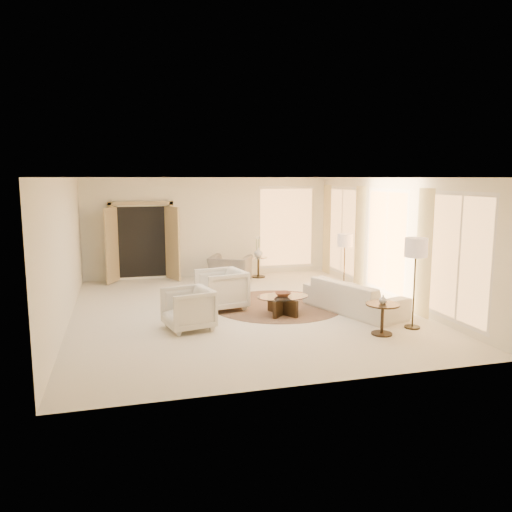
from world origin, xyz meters
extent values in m
cube|color=silver|center=(0.00, 0.00, -0.01)|extent=(7.00, 8.00, 0.02)
cube|color=white|center=(0.00, 0.00, 2.80)|extent=(7.00, 8.00, 0.02)
cube|color=#EEE7CE|center=(0.00, 4.00, 1.40)|extent=(7.00, 0.04, 2.80)
cube|color=#EEE7CE|center=(0.00, -4.00, 1.40)|extent=(7.00, 0.04, 2.80)
cube|color=#EEE7CE|center=(-3.50, 0.00, 1.40)|extent=(0.04, 8.00, 2.80)
cube|color=#EEE7CE|center=(3.50, 0.00, 1.40)|extent=(0.04, 8.00, 2.80)
cube|color=tan|center=(-1.90, 3.89, 1.08)|extent=(1.80, 0.12, 2.16)
cube|color=tan|center=(-2.70, 3.62, 1.03)|extent=(0.35, 0.66, 2.00)
cube|color=tan|center=(-1.10, 3.62, 1.03)|extent=(0.35, 0.66, 2.00)
cylinder|color=#432B1E|center=(0.84, 0.21, 0.01)|extent=(3.78, 3.78, 0.01)
imported|color=silver|center=(2.23, -0.71, 0.33)|extent=(1.60, 2.46, 0.67)
imported|color=silver|center=(-0.42, 0.23, 0.47)|extent=(1.02, 1.07, 0.95)
imported|color=silver|center=(-1.30, -1.03, 0.43)|extent=(0.94, 0.98, 0.86)
imported|color=gray|center=(0.40, 3.08, 0.46)|extent=(1.26, 1.10, 0.93)
cube|color=black|center=(0.71, -0.55, 0.18)|extent=(0.44, 0.75, 0.36)
cube|color=black|center=(0.71, -0.55, 0.18)|extent=(0.59, 0.65, 0.36)
cylinder|color=white|center=(0.71, -0.55, 0.39)|extent=(1.20, 1.20, 0.02)
cylinder|color=black|center=(2.03, -2.26, 0.01)|extent=(0.38, 0.38, 0.03)
cylinder|color=black|center=(2.03, -2.26, 0.28)|extent=(0.06, 0.06, 0.54)
cylinder|color=black|center=(2.03, -2.26, 0.56)|extent=(0.60, 0.60, 0.03)
cylinder|color=#2C2518|center=(1.28, 3.40, 0.01)|extent=(0.39, 0.39, 0.03)
cylinder|color=#2C2518|center=(1.28, 3.40, 0.29)|extent=(0.06, 0.06, 0.56)
cylinder|color=white|center=(1.28, 3.40, 0.58)|extent=(0.51, 0.51, 0.03)
cylinder|color=#2C2518|center=(2.69, 0.76, 0.01)|extent=(0.25, 0.25, 0.03)
cylinder|color=#2C2518|center=(2.69, 0.76, 0.63)|extent=(0.03, 0.03, 1.26)
cylinder|color=#C4AA90|center=(2.69, 0.76, 1.33)|extent=(0.36, 0.36, 0.31)
cylinder|color=#2C2518|center=(2.79, -2.06, 0.02)|extent=(0.29, 0.29, 0.03)
cylinder|color=#2C2518|center=(2.79, -2.06, 0.73)|extent=(0.03, 0.03, 1.45)
cylinder|color=#C4AA90|center=(2.79, -2.06, 1.53)|extent=(0.41, 0.41, 0.35)
imported|color=brown|center=(0.71, -0.55, 0.44)|extent=(0.36, 0.36, 0.08)
imported|color=silver|center=(2.03, -2.26, 0.65)|extent=(0.18, 0.18, 0.16)
imported|color=silver|center=(1.28, 3.40, 0.72)|extent=(0.27, 0.27, 0.27)
camera|label=1|loc=(-2.43, -10.04, 2.79)|focal=35.00mm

